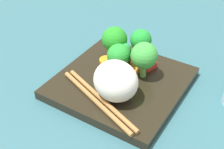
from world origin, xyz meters
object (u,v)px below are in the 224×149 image
broccoli_floret_4 (115,40)px  carrot_slice_3 (131,71)px  rice_mound (116,81)px  square_plate (121,83)px  chopstick_pair (98,100)px

broccoli_floret_4 → carrot_slice_3: broccoli_floret_4 is taller
rice_mound → square_plate: bearing=-71.4°
square_plate → chopstick_pair: chopstick_pair is taller
square_plate → carrot_slice_3: 3.41cm
rice_mound → broccoli_floret_4: size_ratio=1.14×
carrot_slice_3 → chopstick_pair: chopstick_pair is taller
rice_mound → chopstick_pair: rice_mound is taller
broccoli_floret_4 → carrot_slice_3: (-5.37, 2.51, -4.40)cm
chopstick_pair → broccoli_floret_4: bearing=130.3°
rice_mound → chopstick_pair: (2.07, 2.77, -3.26)cm
broccoli_floret_4 → carrot_slice_3: bearing=155.0°
carrot_slice_3 → square_plate: bearing=79.9°
rice_mound → broccoli_floret_4: same height
broccoli_floret_4 → carrot_slice_3: size_ratio=2.38×
square_plate → carrot_slice_3: bearing=-100.1°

